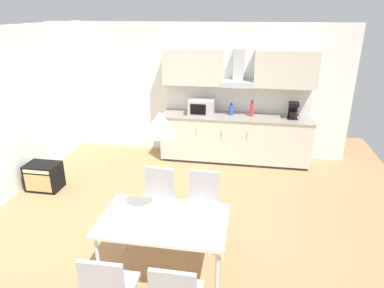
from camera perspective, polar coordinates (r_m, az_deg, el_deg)
ground_plane at (r=4.79m, az=-5.34°, el=-13.46°), size 7.35×8.09×0.02m
wall_back at (r=6.77m, az=0.26°, el=8.99°), size 5.88×0.10×2.52m
kitchen_counter at (r=6.57m, az=7.15°, el=1.00°), size 2.79×0.67×0.88m
backsplash_tile at (r=6.66m, az=7.56°, el=7.48°), size 2.77×0.02×0.50m
upper_wall_cabinets at (r=6.39m, az=7.76°, el=12.39°), size 2.77×0.40×0.66m
microwave at (r=6.44m, az=1.60°, el=6.17°), size 0.48×0.35×0.28m
coffee_maker at (r=6.46m, az=16.48°, el=5.40°), size 0.18×0.19×0.30m
bottle_blue at (r=6.46m, az=6.55°, el=5.69°), size 0.08×0.08×0.23m
bottle_red at (r=6.43m, az=9.94°, el=5.73°), size 0.07×0.07×0.30m
dining_table at (r=3.63m, az=-4.76°, el=-13.01°), size 1.31×0.81×0.72m
chair_far_right at (r=4.31m, az=1.78°, el=-9.14°), size 0.41×0.41×0.87m
chair_far_left at (r=4.41m, az=-5.83°, el=-8.44°), size 0.44×0.44×0.87m
chair_near_left at (r=3.23m, az=-13.83°, el=-22.13°), size 0.41×0.41×0.87m
guitar_amp at (r=6.03m, az=-23.45°, el=-4.98°), size 0.52×0.37×0.44m
pendant_lamp at (r=3.15m, az=-5.36°, el=3.47°), size 0.32×0.32×0.22m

